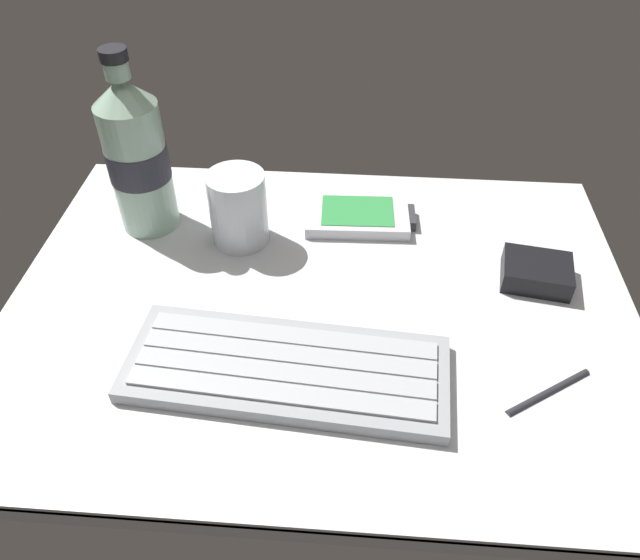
% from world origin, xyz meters
% --- Properties ---
extents(ground_plane, '(0.64, 0.48, 0.03)m').
position_xyz_m(ground_plane, '(0.00, -0.00, -0.01)').
color(ground_plane, silver).
extents(keyboard, '(0.30, 0.13, 0.02)m').
position_xyz_m(keyboard, '(-0.02, -0.10, 0.01)').
color(keyboard, '#93969B').
rests_on(keyboard, ground_plane).
extents(handheld_device, '(0.13, 0.08, 0.02)m').
position_xyz_m(handheld_device, '(0.04, 0.14, 0.01)').
color(handheld_device, silver).
rests_on(handheld_device, ground_plane).
extents(juice_cup, '(0.06, 0.06, 0.09)m').
position_xyz_m(juice_cup, '(-0.10, 0.10, 0.04)').
color(juice_cup, silver).
rests_on(juice_cup, ground_plane).
extents(water_bottle, '(0.07, 0.07, 0.21)m').
position_xyz_m(water_bottle, '(-0.21, 0.12, 0.09)').
color(water_bottle, '#9EC1A8').
rests_on(water_bottle, ground_plane).
extents(charger_block, '(0.08, 0.07, 0.02)m').
position_xyz_m(charger_block, '(0.22, 0.05, 0.01)').
color(charger_block, black).
rests_on(charger_block, ground_plane).
extents(stylus_pen, '(0.08, 0.06, 0.01)m').
position_xyz_m(stylus_pen, '(0.21, -0.10, 0.00)').
color(stylus_pen, '#26262B').
rests_on(stylus_pen, ground_plane).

